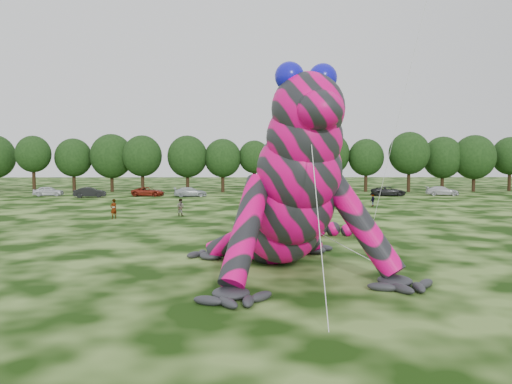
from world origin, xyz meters
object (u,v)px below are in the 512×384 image
object	(u,v)px
tree_15	(474,163)
inflatable_gecko	(273,171)
tree_9	(254,166)
car_4	(262,192)
car_5	(304,192)
tree_12	(366,165)
car_3	(190,192)
car_6	(389,191)
spectator_5	(312,210)
tree_11	(329,162)
car_2	(148,192)
tree_14	(443,164)
spectator_2	(372,200)
tree_3	(33,164)
car_1	(90,192)
spectator_0	(114,209)
tree_4	(74,165)
tree_8	(223,166)
tree_13	(409,162)
car_0	(49,191)
car_7	(442,191)
spectator_1	(180,207)
tree_5	(112,163)
tree_10	(291,161)
tree_7	(187,164)
tree_6	(142,164)
tree_16	(510,164)

from	to	relation	value
tree_15	inflatable_gecko	bearing A→B (deg)	-123.11
tree_9	car_4	world-z (taller)	tree_9
car_5	tree_12	bearing A→B (deg)	-53.03
car_3	car_6	world-z (taller)	car_6
car_3	spectator_5	xyz separation A→B (m)	(14.70, -27.23, 0.16)
car_6	tree_11	bearing A→B (deg)	37.78
car_2	car_5	bearing A→B (deg)	-85.04
tree_14	spectator_2	distance (m)	32.47
tree_3	car_1	size ratio (longest dim) A/B	2.08
tree_12	car_2	bearing A→B (deg)	-165.21
spectator_0	spectator_2	bearing A→B (deg)	151.80
car_5	tree_4	bearing A→B (deg)	73.19
car_4	car_2	bearing A→B (deg)	90.30
tree_8	tree_13	world-z (taller)	tree_13
car_0	car_4	bearing A→B (deg)	-97.11
tree_4	car_1	bearing A→B (deg)	-62.09
tree_14	car_7	bearing A→B (deg)	-111.13
inflatable_gecko	tree_8	xyz separation A→B (m)	(-5.72, 55.91, -0.62)
spectator_1	inflatable_gecko	bearing A→B (deg)	132.88
car_5	tree_5	bearing A→B (deg)	70.74
tree_10	spectator_0	world-z (taller)	tree_10
tree_8	car_2	xyz separation A→B (m)	(-10.78, -8.49, -3.79)
car_1	spectator_1	distance (m)	28.48
tree_5	tree_15	world-z (taller)	tree_5
tree_8	tree_14	bearing A→B (deg)	2.64
inflatable_gecko	spectator_1	xyz separation A→B (m)	(-8.18, 21.85, -4.21)
inflatable_gecko	tree_10	size ratio (longest dim) A/B	1.94
tree_9	tree_15	bearing A→B (deg)	0.65
tree_12	tree_9	bearing A→B (deg)	-178.81
tree_12	spectator_1	size ratio (longest dim) A/B	5.12
tree_7	car_4	xyz separation A→B (m)	(12.18, -9.65, -4.09)
tree_8	car_6	distance (m)	27.18
tree_13	tree_6	bearing A→B (deg)	-179.43
tree_13	spectator_5	xyz separation A→B (m)	(-21.00, -36.82, -4.20)
tree_11	car_0	size ratio (longest dim) A/B	2.32
tree_7	tree_13	bearing A→B (deg)	0.50
tree_12	tree_16	bearing A→B (deg)	3.67
tree_5	tree_15	xyz separation A→B (m)	(61.60, -0.66, -0.08)
car_5	car_4	bearing A→B (deg)	100.00
spectator_5	car_7	bearing A→B (deg)	-7.84
tree_13	tree_15	world-z (taller)	tree_13
tree_13	spectator_1	size ratio (longest dim) A/B	5.78
tree_4	tree_9	distance (m)	30.74
car_1	car_5	world-z (taller)	car_1
inflatable_gecko	car_0	size ratio (longest dim) A/B	4.68
tree_4	tree_12	size ratio (longest dim) A/B	1.01
tree_14	spectator_5	distance (m)	47.30
tree_16	car_3	bearing A→B (deg)	-167.64
tree_5	tree_12	size ratio (longest dim) A/B	1.09
tree_16	car_2	distance (m)	61.55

